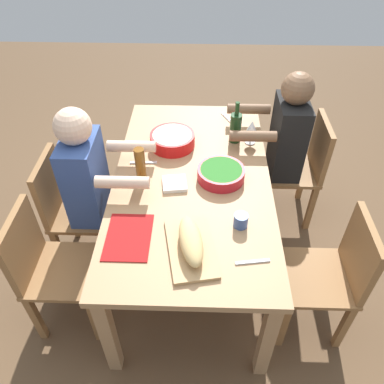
{
  "coord_description": "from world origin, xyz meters",
  "views": [
    {
      "loc": [
        -1.75,
        -0.05,
        2.23
      ],
      "look_at": [
        0.0,
        0.0,
        0.63
      ],
      "focal_mm": 35.79,
      "sensor_mm": 36.0,
      "label": 1
    }
  ],
  "objects": [
    {
      "name": "ground_plane",
      "position": [
        0.0,
        0.0,
        0.0
      ],
      "size": [
        8.0,
        8.0,
        0.0
      ],
      "primitive_type": "plane",
      "color": "brown"
    },
    {
      "name": "dining_table",
      "position": [
        0.0,
        0.0,
        0.66
      ],
      "size": [
        1.73,
        0.94,
        0.74
      ],
      "color": "#A87F56",
      "rests_on": "ground_plane"
    },
    {
      "name": "chair_far_center",
      "position": [
        0.0,
        0.79,
        0.48
      ],
      "size": [
        0.4,
        0.4,
        0.85
      ],
      "color": "olive",
      "rests_on": "ground_plane"
    },
    {
      "name": "diner_far_center",
      "position": [
        -0.0,
        0.61,
        0.7
      ],
      "size": [
        0.41,
        0.53,
        1.2
      ],
      "color": "#2D2D38",
      "rests_on": "ground_plane"
    },
    {
      "name": "chair_near_left",
      "position": [
        -0.47,
        -0.79,
        0.48
      ],
      "size": [
        0.4,
        0.4,
        0.85
      ],
      "color": "olive",
      "rests_on": "ground_plane"
    },
    {
      "name": "chair_near_right",
      "position": [
        0.47,
        -0.79,
        0.48
      ],
      "size": [
        0.4,
        0.4,
        0.85
      ],
      "color": "olive",
      "rests_on": "ground_plane"
    },
    {
      "name": "diner_near_right",
      "position": [
        0.47,
        -0.61,
        0.7
      ],
      "size": [
        0.41,
        0.53,
        1.2
      ],
      "color": "#2D2D38",
      "rests_on": "ground_plane"
    },
    {
      "name": "chair_far_left",
      "position": [
        -0.47,
        0.79,
        0.48
      ],
      "size": [
        0.4,
        0.4,
        0.85
      ],
      "color": "olive",
      "rests_on": "ground_plane"
    },
    {
      "name": "serving_bowl_greens",
      "position": [
        0.01,
        -0.17,
        0.78
      ],
      "size": [
        0.28,
        0.28,
        0.07
      ],
      "color": "#B21923",
      "rests_on": "dining_table"
    },
    {
      "name": "serving_bowl_pasta",
      "position": [
        0.34,
        0.14,
        0.79
      ],
      "size": [
        0.29,
        0.29,
        0.09
      ],
      "color": "red",
      "rests_on": "dining_table"
    },
    {
      "name": "cutting_board",
      "position": [
        -0.54,
        -0.01,
        0.75
      ],
      "size": [
        0.43,
        0.29,
        0.02
      ],
      "primitive_type": "cube",
      "rotation": [
        0.0,
        0.0,
        0.19
      ],
      "color": "tan",
      "rests_on": "dining_table"
    },
    {
      "name": "bread_loaf",
      "position": [
        -0.54,
        -0.01,
        0.81
      ],
      "size": [
        0.34,
        0.17,
        0.09
      ],
      "primitive_type": "ellipsoid",
      "rotation": [
        0.0,
        0.0,
        0.19
      ],
      "color": "tan",
      "rests_on": "cutting_board"
    },
    {
      "name": "wine_bottle",
      "position": [
        0.4,
        -0.27,
        0.85
      ],
      "size": [
        0.08,
        0.08,
        0.29
      ],
      "color": "#193819",
      "rests_on": "dining_table"
    },
    {
      "name": "beer_bottle",
      "position": [
        -0.02,
        0.3,
        0.85
      ],
      "size": [
        0.06,
        0.06,
        0.22
      ],
      "primitive_type": "cylinder",
      "color": "brown",
      "rests_on": "dining_table"
    },
    {
      "name": "wine_glass",
      "position": [
        0.39,
        -0.38,
        0.86
      ],
      "size": [
        0.08,
        0.08,
        0.17
      ],
      "color": "silver",
      "rests_on": "dining_table"
    },
    {
      "name": "fork_far_center",
      "position": [
        0.14,
        0.31,
        0.74
      ],
      "size": [
        0.02,
        0.17,
        0.01
      ],
      "primitive_type": "cube",
      "rotation": [
        0.0,
        0.0,
        0.05
      ],
      "color": "silver",
      "rests_on": "dining_table"
    },
    {
      "name": "cup_near_left",
      "position": [
        -0.38,
        -0.27,
        0.78
      ],
      "size": [
        0.07,
        0.07,
        0.08
      ],
      "primitive_type": "cylinder",
      "color": "#334C8C",
      "rests_on": "dining_table"
    },
    {
      "name": "fork_near_left",
      "position": [
        -0.61,
        -0.31,
        0.74
      ],
      "size": [
        0.04,
        0.17,
        0.01
      ],
      "primitive_type": "cube",
      "rotation": [
        0.0,
        0.0,
        0.15
      ],
      "color": "silver",
      "rests_on": "dining_table"
    },
    {
      "name": "placemat_far_left",
      "position": [
        -0.47,
        0.31,
        0.74
      ],
      "size": [
        0.32,
        0.23,
        0.01
      ],
      "primitive_type": "cube",
      "color": "maroon",
      "rests_on": "dining_table"
    },
    {
      "name": "carving_knife",
      "position": [
        0.66,
        -0.26,
        0.74
      ],
      "size": [
        0.22,
        0.13,
        0.01
      ],
      "primitive_type": "cube",
      "rotation": [
        0.0,
        0.0,
        0.47
      ],
      "color": "silver",
      "rests_on": "dining_table"
    },
    {
      "name": "napkin_stack",
      "position": [
        -0.06,
        0.1,
        0.75
      ],
      "size": [
        0.16,
        0.16,
        0.02
      ],
      "primitive_type": "cube",
      "rotation": [
        0.0,
        0.0,
        0.14
      ],
      "color": "white",
      "rests_on": "dining_table"
    }
  ]
}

